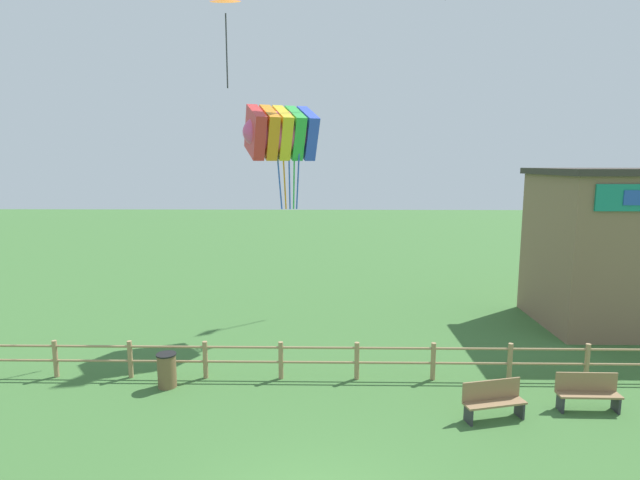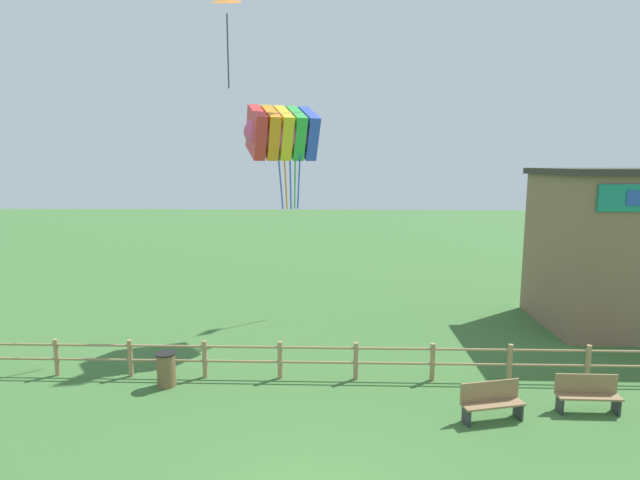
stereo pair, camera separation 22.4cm
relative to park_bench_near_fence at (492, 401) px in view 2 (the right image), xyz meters
name	(u,v)px [view 2 (the right image)]	position (x,y,z in m)	size (l,w,h in m)	color
wooden_fence	(318,358)	(-4.33, 2.22, 0.14)	(20.06, 0.14, 1.11)	#9E7F56
park_bench_near_fence	(492,401)	(0.00, 0.00, 0.00)	(1.61, 0.76, 0.95)	olive
park_bench_by_building	(587,393)	(2.55, 0.49, 0.00)	(1.56, 0.42, 0.95)	olive
trash_bin	(166,369)	(-8.59, 1.62, -0.01)	(0.56, 0.56, 0.97)	brown
kite_rainbow_parafoil	(282,133)	(-5.79, 6.83, 6.84)	(3.34, 2.89, 3.79)	#E54C8C
kite_orange_delta	(227,4)	(-7.65, 6.60, 11.20)	(1.11, 1.07, 3.17)	orange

